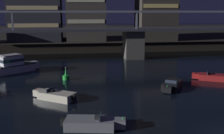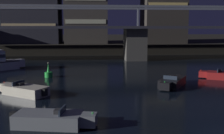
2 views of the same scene
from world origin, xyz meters
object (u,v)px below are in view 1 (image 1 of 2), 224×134
(river_bridge, at_px, (133,36))
(speedboat_far_center, at_px, (212,77))
(speedboat_mid_left, at_px, (92,123))
(speedboat_mid_center, at_px, (172,85))
(channel_buoy, at_px, (66,76))
(speedboat_near_center, at_px, (55,95))
(cabin_cruiser_near_left, at_px, (9,66))

(river_bridge, relative_size, speedboat_far_center, 19.28)
(speedboat_far_center, bearing_deg, speedboat_mid_left, -142.08)
(river_bridge, distance_m, speedboat_mid_center, 22.50)
(channel_buoy, bearing_deg, speedboat_far_center, -8.15)
(speedboat_mid_left, relative_size, speedboat_mid_center, 1.09)
(river_bridge, height_order, speedboat_near_center, river_bridge)
(speedboat_mid_center, bearing_deg, cabin_cruiser_near_left, 151.95)
(speedboat_far_center, bearing_deg, cabin_cruiser_near_left, 163.73)
(river_bridge, bearing_deg, channel_buoy, -128.57)
(channel_buoy, bearing_deg, speedboat_mid_center, -25.03)
(speedboat_near_center, bearing_deg, speedboat_mid_left, -66.08)
(speedboat_near_center, xyz_separation_m, speedboat_mid_center, (13.80, 2.35, 0.00))
(speedboat_far_center, bearing_deg, speedboat_near_center, -165.00)
(speedboat_mid_center, bearing_deg, channel_buoy, 154.97)
(river_bridge, height_order, speedboat_far_center, river_bridge)
(river_bridge, xyz_separation_m, speedboat_near_center, (-13.70, -24.47, -4.11))
(speedboat_mid_left, relative_size, speedboat_far_center, 1.06)
(speedboat_mid_center, relative_size, channel_buoy, 2.74)
(speedboat_near_center, height_order, speedboat_mid_center, same)
(river_bridge, distance_m, cabin_cruiser_near_left, 24.24)
(river_bridge, xyz_separation_m, speedboat_far_center, (6.99, -18.92, -4.11))
(river_bridge, relative_size, speedboat_near_center, 19.85)
(river_bridge, bearing_deg, speedboat_mid_center, -89.74)
(speedboat_near_center, xyz_separation_m, channel_buoy, (0.87, 8.38, 0.06))
(speedboat_near_center, height_order, channel_buoy, channel_buoy)
(speedboat_near_center, relative_size, speedboat_mid_left, 0.92)
(speedboat_mid_center, relative_size, speedboat_far_center, 0.98)
(cabin_cruiser_near_left, bearing_deg, speedboat_near_center, -60.58)
(speedboat_mid_center, distance_m, channel_buoy, 14.27)
(river_bridge, distance_m, speedboat_mid_left, 34.15)
(cabin_cruiser_near_left, distance_m, speedboat_mid_left, 24.50)
(cabin_cruiser_near_left, bearing_deg, speedboat_mid_left, -62.51)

